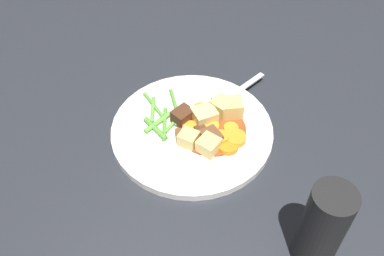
# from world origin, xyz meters

# --- Properties ---
(ground_plane) EXTENTS (3.00, 3.00, 0.00)m
(ground_plane) POSITION_xyz_m (0.00, 0.00, 0.00)
(ground_plane) COLOR #26282D
(dinner_plate) EXTENTS (0.27, 0.27, 0.01)m
(dinner_plate) POSITION_xyz_m (0.00, 0.00, 0.01)
(dinner_plate) COLOR white
(dinner_plate) RESTS_ON ground_plane
(stew_sauce) EXTENTS (0.12, 0.12, 0.00)m
(stew_sauce) POSITION_xyz_m (0.03, 0.01, 0.01)
(stew_sauce) COLOR brown
(stew_sauce) RESTS_ON dinner_plate
(carrot_slice_0) EXTENTS (0.03, 0.03, 0.01)m
(carrot_slice_0) POSITION_xyz_m (0.06, 0.02, 0.02)
(carrot_slice_0) COLOR orange
(carrot_slice_0) RESTS_ON dinner_plate
(carrot_slice_1) EXTENTS (0.04, 0.04, 0.01)m
(carrot_slice_1) POSITION_xyz_m (0.08, 0.00, 0.02)
(carrot_slice_1) COLOR orange
(carrot_slice_1) RESTS_ON dinner_plate
(carrot_slice_2) EXTENTS (0.04, 0.04, 0.01)m
(carrot_slice_2) POSITION_xyz_m (0.05, -0.01, 0.02)
(carrot_slice_2) COLOR orange
(carrot_slice_2) RESTS_ON dinner_plate
(carrot_slice_3) EXTENTS (0.05, 0.05, 0.01)m
(carrot_slice_3) POSITION_xyz_m (0.07, -0.02, 0.02)
(carrot_slice_3) COLOR orange
(carrot_slice_3) RESTS_ON dinner_plate
(carrot_slice_4) EXTENTS (0.03, 0.03, 0.01)m
(carrot_slice_4) POSITION_xyz_m (-0.00, -0.01, 0.02)
(carrot_slice_4) COLOR orange
(carrot_slice_4) RESTS_ON dinner_plate
(carrot_slice_5) EXTENTS (0.04, 0.04, 0.01)m
(carrot_slice_5) POSITION_xyz_m (0.03, 0.01, 0.02)
(carrot_slice_5) COLOR orange
(carrot_slice_5) RESTS_ON dinner_plate
(carrot_slice_6) EXTENTS (0.03, 0.03, 0.01)m
(carrot_slice_6) POSITION_xyz_m (0.00, 0.04, 0.02)
(carrot_slice_6) COLOR orange
(carrot_slice_6) RESTS_ON dinner_plate
(potato_chunk_0) EXTENTS (0.05, 0.05, 0.03)m
(potato_chunk_0) POSITION_xyz_m (0.05, 0.06, 0.03)
(potato_chunk_0) COLOR #DBBC6B
(potato_chunk_0) RESTS_ON dinner_plate
(potato_chunk_1) EXTENTS (0.05, 0.05, 0.03)m
(potato_chunk_1) POSITION_xyz_m (0.01, 0.02, 0.03)
(potato_chunk_1) COLOR #E5CC7A
(potato_chunk_1) RESTS_ON dinner_plate
(potato_chunk_2) EXTENTS (0.04, 0.04, 0.02)m
(potato_chunk_2) POSITION_xyz_m (0.04, -0.04, 0.02)
(potato_chunk_2) COLOR #DBBC6B
(potato_chunk_2) RESTS_ON dinner_plate
(potato_chunk_3) EXTENTS (0.04, 0.04, 0.03)m
(potato_chunk_3) POSITION_xyz_m (0.04, 0.05, 0.03)
(potato_chunk_3) COLOR #DBBC6B
(potato_chunk_3) RESTS_ON dinner_plate
(potato_chunk_4) EXTENTS (0.03, 0.03, 0.02)m
(potato_chunk_4) POSITION_xyz_m (0.01, -0.03, 0.02)
(potato_chunk_4) COLOR #DBBC6B
(potato_chunk_4) RESTS_ON dinner_plate
(meat_chunk_0) EXTENTS (0.02, 0.02, 0.02)m
(meat_chunk_0) POSITION_xyz_m (0.02, 0.05, 0.02)
(meat_chunk_0) COLOR #4C2B19
(meat_chunk_0) RESTS_ON dinner_plate
(meat_chunk_1) EXTENTS (0.04, 0.04, 0.02)m
(meat_chunk_1) POSITION_xyz_m (0.04, -0.02, 0.02)
(meat_chunk_1) COLOR brown
(meat_chunk_1) RESTS_ON dinner_plate
(meat_chunk_2) EXTENTS (0.04, 0.04, 0.03)m
(meat_chunk_2) POSITION_xyz_m (-0.02, 0.01, 0.03)
(meat_chunk_2) COLOR #4C2B19
(meat_chunk_2) RESTS_ON dinner_plate
(meat_chunk_3) EXTENTS (0.03, 0.03, 0.01)m
(meat_chunk_3) POSITION_xyz_m (-0.01, -0.03, 0.02)
(meat_chunk_3) COLOR brown
(meat_chunk_3) RESTS_ON dinner_plate
(meat_chunk_4) EXTENTS (0.03, 0.03, 0.02)m
(meat_chunk_4) POSITION_xyz_m (0.02, -0.01, 0.02)
(meat_chunk_4) COLOR #4C2B19
(meat_chunk_4) RESTS_ON dinner_plate
(green_bean_0) EXTENTS (0.03, 0.06, 0.01)m
(green_bean_0) POSITION_xyz_m (-0.06, -0.01, 0.02)
(green_bean_0) COLOR #66AD42
(green_bean_0) RESTS_ON dinner_plate
(green_bean_1) EXTENTS (0.06, 0.05, 0.01)m
(green_bean_1) POSITION_xyz_m (-0.08, 0.02, 0.02)
(green_bean_1) COLOR #599E38
(green_bean_1) RESTS_ON dinner_plate
(green_bean_2) EXTENTS (0.05, 0.04, 0.01)m
(green_bean_2) POSITION_xyz_m (-0.05, -0.03, 0.02)
(green_bean_2) COLOR #599E38
(green_bean_2) RESTS_ON dinner_plate
(green_bean_3) EXTENTS (0.05, 0.07, 0.01)m
(green_bean_3) POSITION_xyz_m (-0.05, 0.04, 0.02)
(green_bean_3) COLOR #599E38
(green_bean_3) RESTS_ON dinner_plate
(green_bean_4) EXTENTS (0.03, 0.06, 0.01)m
(green_bean_4) POSITION_xyz_m (-0.08, 0.01, 0.02)
(green_bean_4) COLOR #66AD42
(green_bean_4) RESTS_ON dinner_plate
(green_bean_5) EXTENTS (0.03, 0.07, 0.01)m
(green_bean_5) POSITION_xyz_m (-0.05, -0.01, 0.02)
(green_bean_5) COLOR #599E38
(green_bean_5) RESTS_ON dinner_plate
(green_bean_6) EXTENTS (0.02, 0.06, 0.01)m
(green_bean_6) POSITION_xyz_m (-0.03, -0.00, 0.02)
(green_bean_6) COLOR #66AD42
(green_bean_6) RESTS_ON dinner_plate
(green_bean_7) EXTENTS (0.04, 0.06, 0.01)m
(green_bean_7) POSITION_xyz_m (-0.01, 0.02, 0.02)
(green_bean_7) COLOR #4C8E33
(green_bean_7) RESTS_ON dinner_plate
(fork) EXTENTS (0.09, 0.17, 0.00)m
(fork) POSITION_xyz_m (0.04, 0.09, 0.01)
(fork) COLOR silver
(fork) RESTS_ON dinner_plate
(pepper_mill) EXTENTS (0.05, 0.05, 0.14)m
(pepper_mill) POSITION_xyz_m (0.23, -0.15, 0.07)
(pepper_mill) COLOR black
(pepper_mill) RESTS_ON ground_plane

